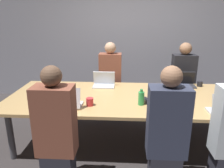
# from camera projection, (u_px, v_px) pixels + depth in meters

# --- Properties ---
(ground_plane) EXTENTS (24.00, 24.00, 0.00)m
(ground_plane) POSITION_uv_depth(u_px,v_px,m) (131.00, 141.00, 3.30)
(ground_plane) COLOR #383333
(curtain_wall) EXTENTS (12.00, 0.06, 2.80)m
(curtain_wall) POSITION_uv_depth(u_px,v_px,m) (131.00, 36.00, 4.78)
(curtain_wall) COLOR #9999A3
(curtain_wall) RESTS_ON ground_plane
(conference_table) EXTENTS (3.51, 1.35, 0.72)m
(conference_table) POSITION_uv_depth(u_px,v_px,m) (132.00, 100.00, 3.10)
(conference_table) COLOR tan
(conference_table) RESTS_ON ground_plane
(laptop_near_right) EXTENTS (0.32, 0.26, 0.26)m
(laptop_near_right) POSITION_uv_depth(u_px,v_px,m) (224.00, 109.00, 2.50)
(laptop_near_right) COLOR silver
(laptop_near_right) RESTS_ON conference_table
(laptop_near_left) EXTENTS (0.32, 0.26, 0.26)m
(laptop_near_left) POSITION_uv_depth(u_px,v_px,m) (68.00, 102.00, 2.71)
(laptop_near_left) COLOR silver
(laptop_near_left) RESTS_ON conference_table
(person_near_left) EXTENTS (0.40, 0.24, 1.38)m
(person_near_left) POSITION_uv_depth(u_px,v_px,m) (56.00, 134.00, 2.22)
(person_near_left) COLOR #2D2D38
(person_near_left) RESTS_ON ground_plane
(cup_near_left) EXTENTS (0.09, 0.09, 0.10)m
(cup_near_left) POSITION_uv_depth(u_px,v_px,m) (90.00, 102.00, 2.76)
(cup_near_left) COLOR red
(cup_near_left) RESTS_ON conference_table
(laptop_far_right) EXTENTS (0.33, 0.23, 0.23)m
(laptop_far_right) POSITION_uv_depth(u_px,v_px,m) (184.00, 82.00, 3.54)
(laptop_far_right) COLOR #333338
(laptop_far_right) RESTS_ON conference_table
(person_far_right) EXTENTS (0.40, 0.24, 1.38)m
(person_far_right) POSITION_uv_depth(u_px,v_px,m) (182.00, 82.00, 3.93)
(person_far_right) COLOR #2D2D38
(person_far_right) RESTS_ON ground_plane
(cup_far_right) EXTENTS (0.08, 0.08, 0.08)m
(cup_far_right) POSITION_uv_depth(u_px,v_px,m) (200.00, 84.00, 3.52)
(cup_far_right) COLOR #232328
(cup_far_right) RESTS_ON conference_table
(laptop_near_midright) EXTENTS (0.33, 0.22, 0.22)m
(laptop_near_midright) POSITION_uv_depth(u_px,v_px,m) (164.00, 106.00, 2.60)
(laptop_near_midright) COLOR #B7B7BC
(laptop_near_midright) RESTS_ON conference_table
(person_near_midright) EXTENTS (0.40, 0.24, 1.38)m
(person_near_midright) POSITION_uv_depth(u_px,v_px,m) (167.00, 135.00, 2.20)
(person_near_midright) COLOR #2D2D38
(person_near_midright) RESTS_ON ground_plane
(cup_near_midright) EXTENTS (0.08, 0.08, 0.08)m
(cup_near_midright) POSITION_uv_depth(u_px,v_px,m) (184.00, 106.00, 2.66)
(cup_near_midright) COLOR red
(cup_near_midright) RESTS_ON conference_table
(bottle_near_midright) EXTENTS (0.08, 0.08, 0.21)m
(bottle_near_midright) POSITION_uv_depth(u_px,v_px,m) (141.00, 98.00, 2.78)
(bottle_near_midright) COLOR green
(bottle_near_midright) RESTS_ON conference_table
(laptop_far_midleft) EXTENTS (0.35, 0.23, 0.24)m
(laptop_far_midleft) POSITION_uv_depth(u_px,v_px,m) (104.00, 82.00, 3.53)
(laptop_far_midleft) COLOR silver
(laptop_far_midleft) RESTS_ON conference_table
(person_far_midleft) EXTENTS (0.40, 0.24, 1.38)m
(person_far_midleft) POSITION_uv_depth(u_px,v_px,m) (110.00, 81.00, 4.04)
(person_far_midleft) COLOR #2D2D38
(person_far_midleft) RESTS_ON ground_plane
(stapler) EXTENTS (0.06, 0.15, 0.05)m
(stapler) POSITION_uv_depth(u_px,v_px,m) (146.00, 101.00, 2.87)
(stapler) COLOR black
(stapler) RESTS_ON conference_table
(notebook) EXTENTS (0.26, 0.22, 0.02)m
(notebook) POSITION_uv_depth(u_px,v_px,m) (170.00, 98.00, 3.02)
(notebook) COLOR #2D4C8C
(notebook) RESTS_ON conference_table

